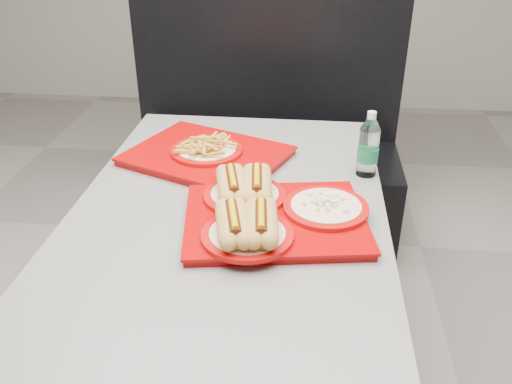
# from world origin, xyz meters

# --- Properties ---
(diner_table) EXTENTS (0.92, 1.42, 0.75)m
(diner_table) POSITION_xyz_m (0.00, 0.00, 0.58)
(diner_table) COLOR black
(diner_table) RESTS_ON ground
(booth_bench) EXTENTS (1.30, 0.57, 1.35)m
(booth_bench) POSITION_xyz_m (0.00, 1.09, 0.40)
(booth_bench) COLOR black
(booth_bench) RESTS_ON ground
(tray_near) EXTENTS (0.54, 0.46, 0.11)m
(tray_near) POSITION_xyz_m (0.12, -0.09, 0.79)
(tray_near) COLOR #9C0404
(tray_near) RESTS_ON diner_table
(tray_far) EXTENTS (0.61, 0.55, 0.10)m
(tray_far) POSITION_xyz_m (-0.12, 0.30, 0.78)
(tray_far) COLOR #9C0404
(tray_far) RESTS_ON diner_table
(water_bottle) EXTENTS (0.07, 0.07, 0.21)m
(water_bottle) POSITION_xyz_m (0.41, 0.25, 0.84)
(water_bottle) COLOR silver
(water_bottle) RESTS_ON diner_table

